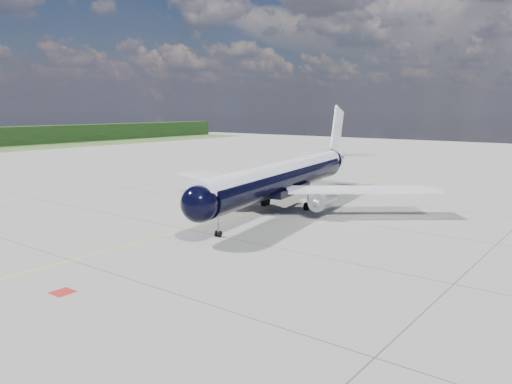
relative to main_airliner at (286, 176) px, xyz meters
The scene contains 4 objects.
ground 5.43m from the main_airliner, 128.78° to the left, with size 320.00×320.00×0.00m, color gray.
taxiway_centerline 5.54m from the main_airliner, 126.00° to the right, with size 0.16×160.00×0.01m, color yellow.
red_marking 38.21m from the main_airliner, 82.59° to the right, with size 1.60×1.60×0.01m, color maroon.
main_airliner is the anchor object (origin of this frame).
Camera 1 is at (40.57, -29.79, 13.85)m, focal length 35.00 mm.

